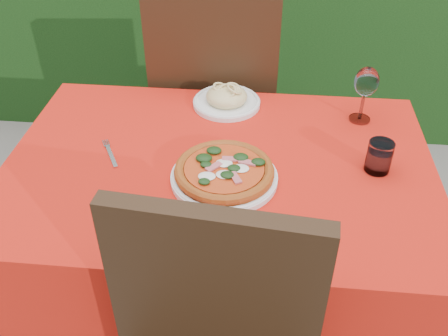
# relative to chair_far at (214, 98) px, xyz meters

# --- Properties ---
(ground) EXTENTS (60.00, 60.00, 0.00)m
(ground) POSITION_rel_chair_far_xyz_m (0.09, -0.62, -0.61)
(ground) COLOR slate
(ground) RESTS_ON ground
(dining_table) EXTENTS (1.26, 0.86, 0.75)m
(dining_table) POSITION_rel_chair_far_xyz_m (0.09, -0.62, -0.01)
(dining_table) COLOR #412515
(dining_table) RESTS_ON ground
(chair_far) EXTENTS (0.51, 0.51, 1.06)m
(chair_far) POSITION_rel_chair_far_xyz_m (0.00, 0.00, 0.00)
(chair_far) COLOR black
(chair_far) RESTS_ON ground
(pizza_plate) EXTENTS (0.36, 0.36, 0.06)m
(pizza_plate) POSITION_rel_chair_far_xyz_m (0.11, -0.70, 0.16)
(pizza_plate) COLOR silver
(pizza_plate) RESTS_ON dining_table
(pasta_plate) EXTENTS (0.23, 0.23, 0.07)m
(pasta_plate) POSITION_rel_chair_far_xyz_m (0.08, -0.29, 0.16)
(pasta_plate) COLOR silver
(pasta_plate) RESTS_ON dining_table
(water_glass) EXTENTS (0.07, 0.07, 0.09)m
(water_glass) POSITION_rel_chair_far_xyz_m (0.54, -0.61, 0.18)
(water_glass) COLOR silver
(water_glass) RESTS_ON dining_table
(wine_glass) EXTENTS (0.08, 0.08, 0.19)m
(wine_glass) POSITION_rel_chair_far_xyz_m (0.52, -0.34, 0.27)
(wine_glass) COLOR silver
(wine_glass) RESTS_ON dining_table
(fork) EXTENTS (0.09, 0.15, 0.00)m
(fork) POSITION_rel_chair_far_xyz_m (-0.24, -0.62, 0.14)
(fork) COLOR #BCBCC3
(fork) RESTS_ON dining_table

